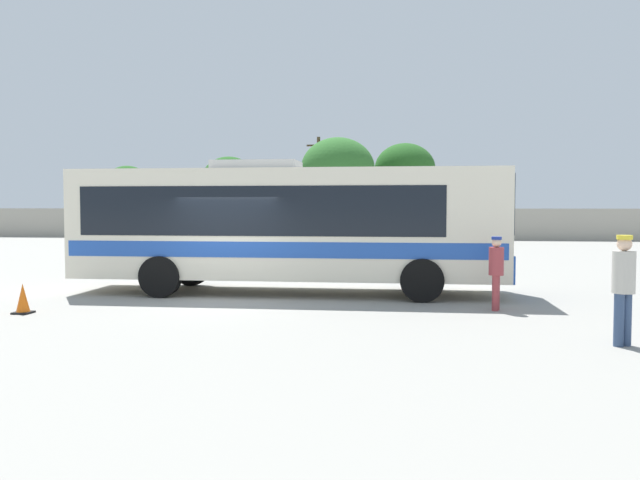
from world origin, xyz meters
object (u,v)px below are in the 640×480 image
Objects in this scene: roadside_tree_midright at (338,169)px; parked_car_leftmost_white at (131,228)px; attendant_by_bus_door at (496,268)px; roadside_tree_left at (128,185)px; coach_bus_cream_blue at (284,223)px; roadside_tree_right at (405,169)px; parked_car_second_dark_blue at (216,229)px; passenger_waiting_on_apron at (624,283)px; traffic_cone_on_apron at (23,299)px; utility_pole_near at (319,185)px; roadside_tree_midleft at (229,180)px.

parked_car_leftmost_white is at bearing -158.40° from roadside_tree_midright.
roadside_tree_left is at bearing 124.42° from attendant_by_bus_door.
coach_bus_cream_blue is 1.52× the size of roadside_tree_midright.
roadside_tree_midright reaches higher than roadside_tree_left.
parked_car_second_dark_blue is at bearing -139.55° from roadside_tree_right.
passenger_waiting_on_apron is 34.04m from parked_car_second_dark_blue.
passenger_waiting_on_apron is 40.80m from roadside_tree_right.
attendant_by_bus_door is 3.77m from passenger_waiting_on_apron.
roadside_tree_midright reaches higher than coach_bus_cream_blue.
coach_bus_cream_blue is at bearing 39.48° from traffic_cone_on_apron.
attendant_by_bus_door is 0.22× the size of roadside_tree_midright.
passenger_waiting_on_apron reaches higher than parked_car_leftmost_white.
parked_car_leftmost_white is 0.62× the size of utility_pole_near.
attendant_by_bus_door is 0.89× the size of passenger_waiting_on_apron.
attendant_by_bus_door is 34.30m from parked_car_leftmost_white.
roadside_tree_midleft reaches higher than roadside_tree_left.
attendant_by_bus_door is 33.76m from roadside_tree_midright.
parked_car_leftmost_white is at bearing 127.03° from attendant_by_bus_door.
coach_bus_cream_blue reaches higher than traffic_cone_on_apron.
traffic_cone_on_apron is (6.51, -38.81, -4.13)m from roadside_tree_midleft.
roadside_tree_midleft is at bearing 66.66° from parked_car_leftmost_white.
coach_bus_cream_blue is 26.14m from parked_car_second_dark_blue.
coach_bus_cream_blue reaches higher than parked_car_leftmost_white.
parked_car_second_dark_blue is at bearing 118.47° from attendant_by_bus_door.
roadside_tree_right is at bearing 40.45° from parked_car_second_dark_blue.
parked_car_second_dark_blue is 8.93m from utility_pole_near.
utility_pole_near is (-3.35, 30.34, 1.99)m from coach_bus_cream_blue.
coach_bus_cream_blue is 2.47× the size of parked_car_second_dark_blue.
attendant_by_bus_door is at bearing -65.96° from roadside_tree_midleft.
attendant_by_bus_door is (5.14, -2.19, -0.93)m from coach_bus_cream_blue.
roadside_tree_right reaches higher than parked_car_leftmost_white.
roadside_tree_midleft reaches higher than parked_car_leftmost_white.
roadside_tree_right reaches higher than traffic_cone_on_apron.
parked_car_second_dark_blue is at bearing -78.71° from roadside_tree_midleft.
passenger_waiting_on_apron is 44.42m from roadside_tree_midleft.
coach_bus_cream_blue is 17.40× the size of traffic_cone_on_apron.
roadside_tree_right is at bearing 1.13° from roadside_tree_left.
coach_bus_cream_blue is at bearing 156.90° from attendant_by_bus_door.
attendant_by_bus_door is 0.22× the size of utility_pole_near.
utility_pole_near is 1.00× the size of roadside_tree_midright.
parked_car_leftmost_white is 0.72× the size of roadside_tree_midleft.
passenger_waiting_on_apron is at bearing -84.58° from roadside_tree_right.
roadside_tree_right is at bearing 78.73° from traffic_cone_on_apron.
passenger_waiting_on_apron is at bearing -39.98° from coach_bus_cream_blue.
roadside_tree_midright is (9.40, -4.26, 0.57)m from roadside_tree_midleft.
passenger_waiting_on_apron is 2.83× the size of traffic_cone_on_apron.
roadside_tree_midleft reaches higher than traffic_cone_on_apron.
roadside_tree_midleft is at bearing 3.23° from roadside_tree_left.
utility_pole_near is at bearing -13.59° from roadside_tree_left.
coach_bus_cream_blue is at bearing -59.93° from roadside_tree_left.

